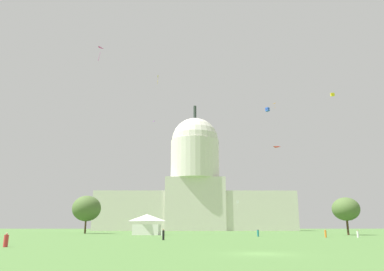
% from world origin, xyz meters
% --- Properties ---
extents(ground_plane, '(800.00, 800.00, 0.00)m').
position_xyz_m(ground_plane, '(0.00, 0.00, 0.00)').
color(ground_plane, '#4C7538').
extents(capitol_building, '(112.13, 28.26, 73.62)m').
position_xyz_m(capitol_building, '(-2.71, 179.51, 24.47)').
color(capitol_building, beige).
rests_on(capitol_building, ground_plane).
extents(event_tent, '(7.75, 5.02, 5.46)m').
position_xyz_m(event_tent, '(-17.38, 69.83, 2.71)').
color(event_tent, white).
rests_on(event_tent, ground_plane).
extents(tree_east_mid, '(9.58, 9.69, 9.94)m').
position_xyz_m(tree_east_mid, '(36.57, 69.03, 6.81)').
color(tree_east_mid, '#42301E').
rests_on(tree_east_mid, ground_plane).
extents(tree_west_far, '(10.92, 10.81, 12.22)m').
position_xyz_m(tree_west_far, '(-40.01, 91.78, 8.04)').
color(tree_west_far, '#4C3823').
rests_on(tree_west_far, ground_plane).
extents(person_black_deep_crowd, '(0.51, 0.51, 1.78)m').
position_xyz_m(person_black_deep_crowd, '(-10.22, 31.63, 0.83)').
color(person_black_deep_crowd, black).
rests_on(person_black_deep_crowd, ground_plane).
extents(person_orange_lawn_far_right, '(0.42, 0.42, 1.66)m').
position_xyz_m(person_orange_lawn_far_right, '(22.24, 46.35, 0.76)').
color(person_orange_lawn_far_right, orange).
rests_on(person_orange_lawn_far_right, ground_plane).
extents(person_teal_front_left, '(0.45, 0.45, 1.71)m').
position_xyz_m(person_teal_front_left, '(9.68, 54.11, 0.78)').
color(person_teal_front_left, '#1E757A').
rests_on(person_teal_front_left, ground_plane).
extents(person_white_back_right, '(0.54, 0.54, 1.48)m').
position_xyz_m(person_white_back_right, '(28.80, 46.07, 0.66)').
color(person_white_back_right, silver).
rests_on(person_white_back_right, ground_plane).
extents(person_red_front_center, '(0.67, 0.67, 1.52)m').
position_xyz_m(person_red_front_center, '(-26.02, 10.46, 0.68)').
color(person_red_front_center, red).
rests_on(person_red_front_center, ground_plane).
extents(person_white_back_center, '(0.38, 0.38, 1.73)m').
position_xyz_m(person_white_back_center, '(-12.43, 58.29, 0.81)').
color(person_white_back_center, silver).
rests_on(person_white_back_center, ground_plane).
extents(kite_orange_high, '(1.52, 1.61, 2.25)m').
position_xyz_m(kite_orange_high, '(33.99, 128.83, 57.44)').
color(kite_orange_high, orange).
extents(kite_yellow_high, '(1.09, 1.15, 1.17)m').
position_xyz_m(kite_yellow_high, '(38.98, 76.05, 42.42)').
color(kite_yellow_high, yellow).
extents(kite_red_mid, '(1.70, 1.13, 0.29)m').
position_xyz_m(kite_red_mid, '(13.63, 49.32, 19.10)').
color(kite_red_mid, red).
extents(kite_blue_mid, '(1.23, 1.23, 0.96)m').
position_xyz_m(kite_blue_mid, '(14.15, 57.73, 31.43)').
color(kite_blue_mid, blue).
extents(kite_gold_high, '(0.34, 0.88, 3.51)m').
position_xyz_m(kite_gold_high, '(-17.10, 87.93, 53.18)').
color(kite_gold_high, gold).
extents(kite_white_low, '(0.87, 0.83, 3.10)m').
position_xyz_m(kite_white_low, '(13.59, 117.63, 11.85)').
color(kite_white_low, white).
extents(kite_magenta_high, '(1.60, 1.82, 3.83)m').
position_xyz_m(kite_magenta_high, '(-32.02, 64.27, 51.42)').
color(kite_magenta_high, '#D1339E').
extents(kite_violet_high, '(1.70, 1.90, 0.25)m').
position_xyz_m(kite_violet_high, '(-23.90, 150.27, 54.92)').
color(kite_violet_high, purple).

